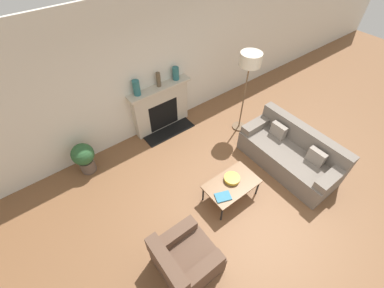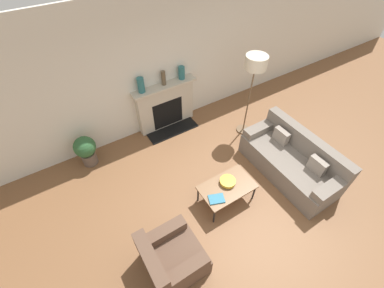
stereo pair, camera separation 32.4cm
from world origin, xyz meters
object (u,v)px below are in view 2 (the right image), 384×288
at_px(fireplace, 166,106).
at_px(coffee_table, 227,188).
at_px(couch, 291,161).
at_px(mantel_vase_center_right, 182,73).
at_px(bowl, 228,181).
at_px(mantel_vase_center_left, 163,78).
at_px(potted_plant, 86,150).
at_px(floor_lamp, 255,68).
at_px(armchair_near, 171,258).
at_px(book, 216,199).
at_px(mantel_vase_left, 141,85).

bearing_deg(fireplace, coffee_table, -91.83).
height_order(couch, coffee_table, couch).
bearing_deg(couch, mantel_vase_center_right, -159.69).
bearing_deg(bowl, mantel_vase_center_right, 78.69).
distance_m(couch, mantel_vase_center_left, 3.05).
bearing_deg(potted_plant, floor_lamp, -15.25).
bearing_deg(mantel_vase_center_left, armchair_near, -116.95).
bearing_deg(coffee_table, bowl, 50.52).
height_order(couch, mantel_vase_center_left, mantel_vase_center_left).
bearing_deg(mantel_vase_center_left, coffee_table, -92.11).
bearing_deg(fireplace, couch, -61.34).
bearing_deg(potted_plant, armchair_near, -80.64).
height_order(fireplace, couch, fireplace).
height_order(coffee_table, bowl, bowl).
bearing_deg(coffee_table, book, -160.50).
xyz_separation_m(book, mantel_vase_left, (-0.11, 2.53, 0.83)).
distance_m(fireplace, book, 2.55).
relative_size(couch, mantel_vase_left, 6.13).
bearing_deg(coffee_table, potted_plant, 130.05).
xyz_separation_m(book, potted_plant, (-1.53, 2.30, -0.03)).
distance_m(book, potted_plant, 2.76).
bearing_deg(couch, book, -90.92).
bearing_deg(armchair_near, book, -70.18).
relative_size(coffee_table, mantel_vase_left, 3.01).
bearing_deg(mantel_vase_center_right, bowl, -101.31).
bearing_deg(fireplace, potted_plant, -173.54).
relative_size(fireplace, mantel_vase_left, 4.55).
bearing_deg(mantel_vase_center_right, book, -108.15).
xyz_separation_m(armchair_near, coffee_table, (1.40, 0.50, 0.10)).
relative_size(coffee_table, bowl, 3.41).
bearing_deg(bowl, floor_lamp, 40.34).
relative_size(book, mantel_vase_center_left, 1.01).
distance_m(book, floor_lamp, 2.56).
height_order(armchair_near, mantel_vase_center_right, mantel_vase_center_right).
bearing_deg(armchair_near, potted_plant, 9.36).
xyz_separation_m(bowl, floor_lamp, (1.44, 1.22, 1.15)).
xyz_separation_m(bowl, mantel_vase_center_right, (0.47, 2.36, 0.78)).
bearing_deg(mantel_vase_center_right, mantel_vase_left, 180.00).
bearing_deg(bowl, mantel_vase_center_left, 89.01).
bearing_deg(mantel_vase_left, potted_plant, -170.75).
bearing_deg(mantel_vase_center_left, floor_lamp, -39.15).
bearing_deg(fireplace, bowl, -90.70).
bearing_deg(floor_lamp, bowl, -139.66).
bearing_deg(couch, mantel_vase_left, -143.64).
xyz_separation_m(couch, mantel_vase_center_left, (-1.38, 2.56, 0.93)).
bearing_deg(armchair_near, floor_lamp, -58.28).
height_order(couch, mantel_vase_center_right, mantel_vase_center_right).
bearing_deg(mantel_vase_center_left, fireplace, -130.01).
bearing_deg(mantel_vase_center_right, mantel_vase_center_left, 180.00).
xyz_separation_m(coffee_table, bowl, (0.05, 0.06, 0.08)).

